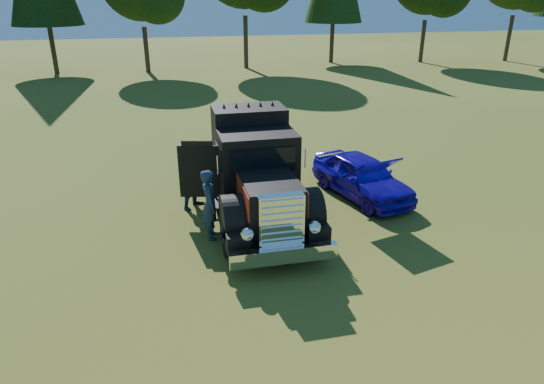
{
  "coord_description": "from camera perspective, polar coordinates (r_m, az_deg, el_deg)",
  "views": [
    {
      "loc": [
        -3.08,
        -10.97,
        6.09
      ],
      "look_at": [
        -0.55,
        0.2,
        1.29
      ],
      "focal_mm": 32.0,
      "sensor_mm": 36.0,
      "label": 1
    }
  ],
  "objects": [
    {
      "name": "ground",
      "position": [
        12.92,
        2.57,
        -5.39
      ],
      "size": [
        120.0,
        120.0,
        0.0
      ],
      "primitive_type": "plane",
      "color": "#374F17",
      "rests_on": "ground"
    },
    {
      "name": "spectator_near",
      "position": [
        12.63,
        -7.31,
        -1.47
      ],
      "size": [
        0.47,
        0.7,
        1.9
      ],
      "primitive_type": "imported",
      "rotation": [
        0.0,
        0.0,
        1.59
      ],
      "color": "#1C2D43",
      "rests_on": "ground"
    },
    {
      "name": "diamond_t_truck",
      "position": [
        13.65,
        -2.03,
        2.11
      ],
      "size": [
        3.36,
        7.16,
        3.0
      ],
      "color": "black",
      "rests_on": "ground"
    },
    {
      "name": "hotrod_coupe",
      "position": [
        15.46,
        10.53,
        1.85
      ],
      "size": [
        2.51,
        4.35,
        1.89
      ],
      "color": "#19079E",
      "rests_on": "ground"
    },
    {
      "name": "spectator_far",
      "position": [
        14.51,
        -8.96,
        1.87
      ],
      "size": [
        1.2,
        1.21,
        1.97
      ],
      "primitive_type": "imported",
      "rotation": [
        0.0,
        0.0,
        0.81
      ],
      "color": "#21244E",
      "rests_on": "ground"
    }
  ]
}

